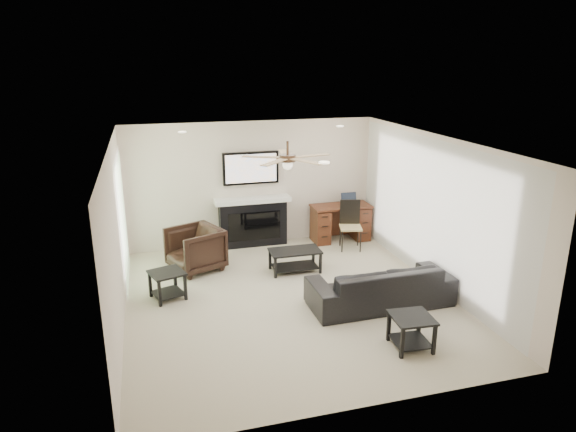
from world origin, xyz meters
The scene contains 10 objects.
room_shell centered at (0.19, 0.08, 1.68)m, with size 5.50×5.54×2.52m.
sofa centered at (1.31, -0.53, 0.32)m, with size 2.21×0.86×0.64m, color black.
armchair centered at (-1.29, 1.62, 0.39)m, with size 0.84×0.87×0.79m, color black.
coffee_table centered at (0.41, 1.07, 0.20)m, with size 0.90×0.50×0.40m, color black.
end_table_near centered at (1.16, -1.78, 0.23)m, with size 0.52×0.52×0.45m, color black.
end_table_left centered at (-1.84, 0.57, 0.23)m, with size 0.50×0.50×0.45m, color black.
fireplace_unit centered at (-0.03, 2.58, 0.95)m, with size 1.52×0.34×1.91m, color black.
desk centered at (1.79, 2.40, 0.38)m, with size 1.22×0.56×0.76m, color #3C170F.
desk_chair centered at (1.79, 1.85, 0.48)m, with size 0.42×0.44×0.97m, color black.
laptop centered at (1.99, 2.38, 0.88)m, with size 0.33×0.24×0.23m, color black.
Camera 1 is at (-2.01, -7.10, 3.66)m, focal length 32.00 mm.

